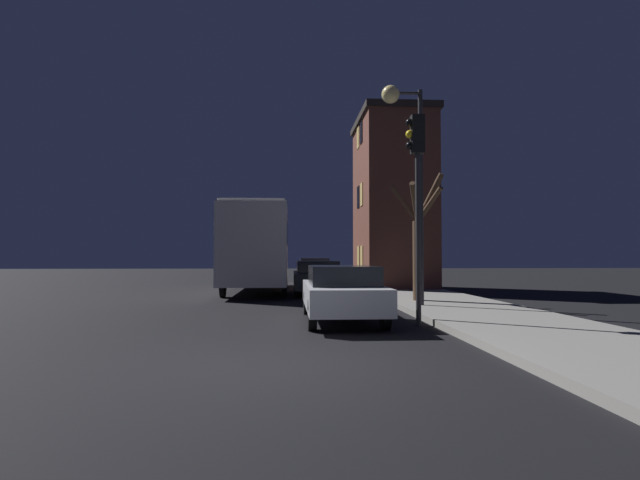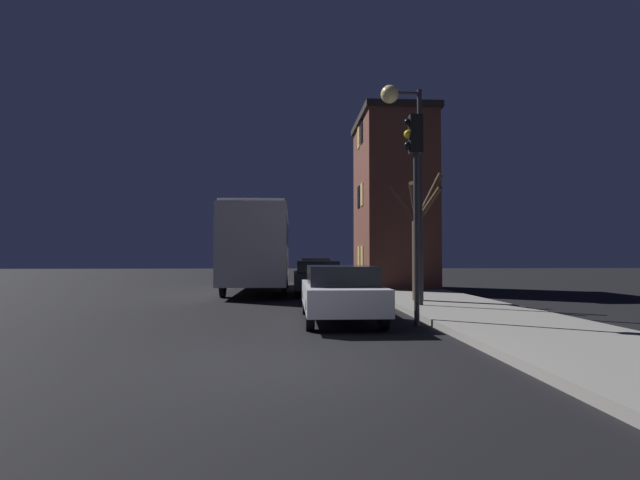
{
  "view_description": "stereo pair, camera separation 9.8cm",
  "coord_description": "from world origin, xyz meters",
  "px_view_note": "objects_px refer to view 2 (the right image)",
  "views": [
    {
      "loc": [
        -0.06,
        -7.52,
        1.58
      ],
      "look_at": [
        1.22,
        12.99,
        2.28
      ],
      "focal_mm": 28.0,
      "sensor_mm": 36.0,
      "label": 1
    },
    {
      "loc": [
        0.04,
        -7.53,
        1.58
      ],
      "look_at": [
        1.22,
        12.99,
        2.28
      ],
      "focal_mm": 28.0,
      "sensor_mm": 36.0,
      "label": 2
    }
  ],
  "objects_px": {
    "car_near_lane": "(340,291)",
    "car_far_lane": "(315,271)",
    "car_mid_lane": "(317,277)",
    "traffic_light": "(415,175)",
    "bare_tree": "(419,239)",
    "bus": "(260,243)",
    "streetlamp": "(403,139)"
  },
  "relations": [
    {
      "from": "streetlamp",
      "to": "car_near_lane",
      "type": "bearing_deg",
      "value": -131.69
    },
    {
      "from": "streetlamp",
      "to": "bare_tree",
      "type": "bearing_deg",
      "value": 60.94
    },
    {
      "from": "streetlamp",
      "to": "car_near_lane",
      "type": "relative_size",
      "value": 1.39
    },
    {
      "from": "car_mid_lane",
      "to": "car_far_lane",
      "type": "relative_size",
      "value": 1.17
    },
    {
      "from": "bare_tree",
      "to": "car_near_lane",
      "type": "distance_m",
      "value": 5.11
    },
    {
      "from": "car_near_lane",
      "to": "car_far_lane",
      "type": "bearing_deg",
      "value": 89.39
    },
    {
      "from": "bus",
      "to": "car_near_lane",
      "type": "xyz_separation_m",
      "value": [
        2.66,
        -10.83,
        -1.46
      ]
    },
    {
      "from": "streetlamp",
      "to": "car_mid_lane",
      "type": "xyz_separation_m",
      "value": [
        -2.26,
        6.26,
        -4.37
      ]
    },
    {
      "from": "streetlamp",
      "to": "car_mid_lane",
      "type": "bearing_deg",
      "value": 109.84
    },
    {
      "from": "car_near_lane",
      "to": "car_far_lane",
      "type": "relative_size",
      "value": 1.2
    },
    {
      "from": "traffic_light",
      "to": "car_near_lane",
      "type": "relative_size",
      "value": 1.04
    },
    {
      "from": "car_near_lane",
      "to": "car_mid_lane",
      "type": "xyz_separation_m",
      "value": [
        -0.12,
        8.66,
        0.0
      ]
    },
    {
      "from": "bus",
      "to": "car_mid_lane",
      "type": "height_order",
      "value": "bus"
    },
    {
      "from": "traffic_light",
      "to": "bus",
      "type": "xyz_separation_m",
      "value": [
        -4.33,
        11.64,
        -1.28
      ]
    },
    {
      "from": "car_near_lane",
      "to": "car_mid_lane",
      "type": "height_order",
      "value": "car_mid_lane"
    },
    {
      "from": "streetlamp",
      "to": "bare_tree",
      "type": "xyz_separation_m",
      "value": [
        0.84,
        1.5,
        -2.94
      ]
    },
    {
      "from": "car_mid_lane",
      "to": "streetlamp",
      "type": "bearing_deg",
      "value": -70.16
    },
    {
      "from": "bare_tree",
      "to": "bus",
      "type": "relative_size",
      "value": 0.4
    },
    {
      "from": "bus",
      "to": "car_mid_lane",
      "type": "distance_m",
      "value": 3.64
    },
    {
      "from": "car_far_lane",
      "to": "traffic_light",
      "type": "bearing_deg",
      "value": -85.21
    },
    {
      "from": "bus",
      "to": "car_far_lane",
      "type": "relative_size",
      "value": 2.67
    },
    {
      "from": "streetlamp",
      "to": "bus",
      "type": "bearing_deg",
      "value": 119.6
    },
    {
      "from": "traffic_light",
      "to": "car_mid_lane",
      "type": "relative_size",
      "value": 1.07
    },
    {
      "from": "car_mid_lane",
      "to": "car_far_lane",
      "type": "xyz_separation_m",
      "value": [
        0.3,
        8.35,
        0.03
      ]
    },
    {
      "from": "bus",
      "to": "car_near_lane",
      "type": "relative_size",
      "value": 2.23
    },
    {
      "from": "car_far_lane",
      "to": "car_near_lane",
      "type": "bearing_deg",
      "value": -90.61
    },
    {
      "from": "car_mid_lane",
      "to": "car_far_lane",
      "type": "distance_m",
      "value": 8.36
    },
    {
      "from": "traffic_light",
      "to": "bare_tree",
      "type": "relative_size",
      "value": 1.18
    },
    {
      "from": "bus",
      "to": "car_mid_lane",
      "type": "xyz_separation_m",
      "value": [
        2.53,
        -2.17,
        -1.46
      ]
    },
    {
      "from": "streetlamp",
      "to": "car_far_lane",
      "type": "height_order",
      "value": "streetlamp"
    },
    {
      "from": "bare_tree",
      "to": "car_near_lane",
      "type": "bearing_deg",
      "value": -127.29
    },
    {
      "from": "bus",
      "to": "car_near_lane",
      "type": "distance_m",
      "value": 11.25
    }
  ]
}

